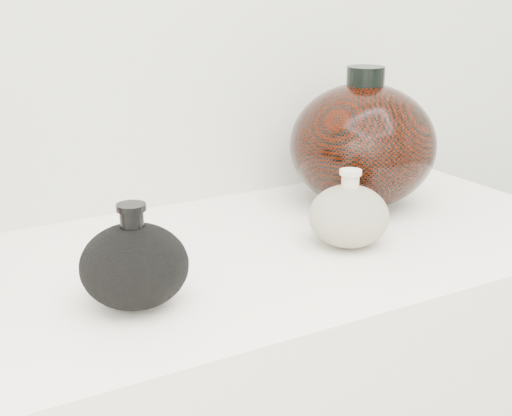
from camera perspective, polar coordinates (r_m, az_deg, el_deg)
black_gourd_vase at (r=0.85m, az=-9.70°, el=-4.50°), size 0.15×0.15×0.13m
cream_gourd_vase at (r=1.03m, az=7.44°, el=-0.59°), size 0.13×0.13×0.11m
right_round_pot at (r=1.21m, az=8.51°, el=5.04°), size 0.31×0.31×0.23m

